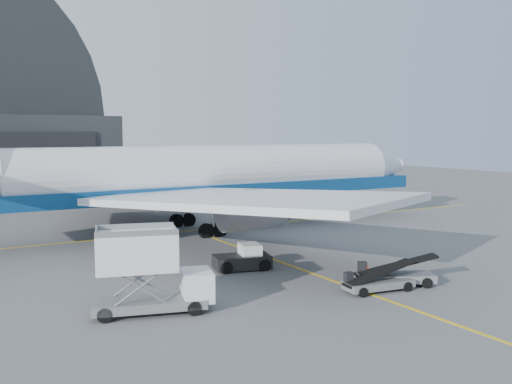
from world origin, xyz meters
TOP-DOWN VIEW (x-y plane):
  - ground at (0.00, 0.00)m, footprint 200.00×200.00m
  - taxi_lines at (0.00, 12.67)m, footprint 80.00×42.12m
  - distant_bldg_a at (38.00, 72.00)m, footprint 14.00×8.00m
  - distant_bldg_b at (55.00, 68.00)m, footprint 8.00×6.00m
  - airliner at (0.16, 19.43)m, footprint 55.17×53.50m
  - catering_truck at (-12.69, -2.31)m, footprint 6.79×4.03m
  - pushback_tug at (-3.41, 3.74)m, footprint 4.34×3.13m
  - belt_loader_a at (0.78, -5.47)m, footprint 4.76×2.15m
  - belt_loader_b at (2.71, -4.90)m, footprint 5.06×3.78m
  - traffic_cone at (3.84, -1.07)m, footprint 0.36×0.36m

SIDE VIEW (x-z plane):
  - ground at x=0.00m, z-range 0.00..0.00m
  - distant_bldg_a at x=38.00m, z-range -2.00..2.00m
  - distant_bldg_b at x=55.00m, z-range -1.40..1.40m
  - taxi_lines at x=0.00m, z-range 0.00..0.02m
  - traffic_cone at x=3.84m, z-range -0.01..0.50m
  - belt_loader_a at x=0.78m, z-range -0.34..1.44m
  - belt_loader_b at x=2.71m, z-range -0.38..1.59m
  - pushback_tug at x=-3.41m, z-range -0.23..1.59m
  - catering_truck at x=-12.69m, z-range 0.03..4.42m
  - airliner at x=0.16m, z-range -4.26..15.10m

